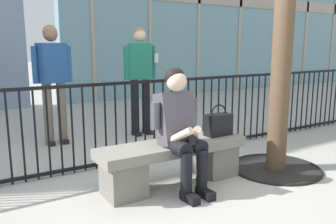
% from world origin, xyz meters
% --- Properties ---
extents(ground_plane, '(60.00, 60.00, 0.00)m').
position_xyz_m(ground_plane, '(0.00, 0.00, 0.00)').
color(ground_plane, '#B2ADA3').
extents(stone_bench, '(1.60, 0.44, 0.45)m').
position_xyz_m(stone_bench, '(0.00, 0.00, 0.27)').
color(stone_bench, gray).
rests_on(stone_bench, ground).
extents(seated_person_with_phone, '(0.52, 0.66, 1.21)m').
position_xyz_m(seated_person_with_phone, '(-0.00, -0.13, 0.65)').
color(seated_person_with_phone, black).
rests_on(seated_person_with_phone, ground).
extents(handbag_on_bench, '(0.30, 0.15, 0.35)m').
position_xyz_m(handbag_on_bench, '(0.58, -0.01, 0.58)').
color(handbag_on_bench, black).
rests_on(handbag_on_bench, stone_bench).
extents(bystander_at_railing, '(0.55, 0.36, 1.71)m').
position_xyz_m(bystander_at_railing, '(0.68, 2.06, 1.00)').
color(bystander_at_railing, black).
rests_on(bystander_at_railing, ground).
extents(bystander_further_back, '(0.55, 0.32, 1.71)m').
position_xyz_m(bystander_further_back, '(-0.64, 2.21, 1.00)').
color(bystander_further_back, '#6B6051').
rests_on(bystander_further_back, ground).
extents(plaza_railing, '(9.14, 0.04, 1.01)m').
position_xyz_m(plaza_railing, '(-0.00, 0.86, 0.51)').
color(plaza_railing, black).
rests_on(plaza_railing, ground).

